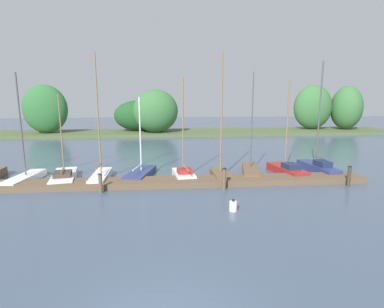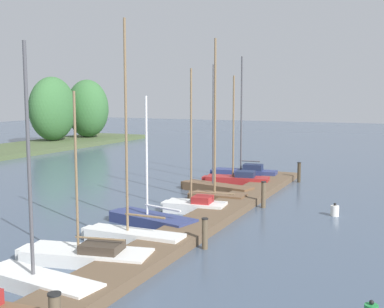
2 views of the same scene
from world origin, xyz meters
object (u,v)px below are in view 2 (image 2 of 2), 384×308
Objects in this scene: sailboat_1 at (36,278)px; sailboat_2 at (84,254)px; sailboat_9 at (244,172)px; sailboat_4 at (149,219)px; mooring_piling_2 at (263,194)px; mooring_piling_3 at (299,172)px; sailboat_7 at (214,187)px; sailboat_5 at (194,204)px; sailboat_6 at (216,193)px; channel_buoy_0 at (335,211)px; sailboat_8 at (236,179)px; mooring_piling_1 at (205,233)px; sailboat_3 at (130,233)px.

sailboat_1 reaches higher than sailboat_2.
sailboat_9 is (19.80, 0.66, 0.13)m from sailboat_1.
sailboat_4 is 6.09m from mooring_piling_2.
sailboat_2 is at bearing 170.26° from mooring_piling_3.
sailboat_4 is 7.64m from sailboat_7.
sailboat_5 is 10.19m from mooring_piling_3.
sailboat_5 is 0.84× the size of sailboat_9.
channel_buoy_0 is at bearing 174.18° from sailboat_6.
sailboat_1 is 0.88× the size of sailboat_9.
mooring_piling_3 is at bearing -111.18° from sailboat_2.
sailboat_4 is (7.28, 0.52, -0.05)m from sailboat_1.
sailboat_8 is 12.48m from mooring_piling_1.
sailboat_1 is 0.97× the size of sailboat_7.
sailboat_6 is 1.04× the size of sailboat_9.
mooring_piling_2 is at bearing -118.26° from sailboat_2.
sailboat_7 is 5.49× the size of mooring_piling_2.
channel_buoy_0 is (6.80, -3.40, -0.32)m from mooring_piling_1.
mooring_piling_2 is at bearing -111.18° from sailboat_4.
sailboat_5 is at bearing -91.80° from sailboat_4.
sailboat_1 is 6.14× the size of mooring_piling_1.
sailboat_2 is 0.84× the size of sailboat_5.
sailboat_7 is at bearing 67.83° from channel_buoy_0.
sailboat_3 is 2.60m from sailboat_4.
mooring_piling_1 is at bearing 179.81° from mooring_piling_3.
sailboat_2 is at bearing 81.44° from sailboat_5.
sailboat_7 reaches higher than channel_buoy_0.
sailboat_2 is at bearing 85.80° from sailboat_9.
sailboat_8 is 5.08× the size of mooring_piling_2.
sailboat_6 is 7.73m from mooring_piling_1.
sailboat_3 is 5.37m from sailboat_5.
sailboat_6 is at bearing 83.87° from mooring_piling_2.
sailboat_1 is at bearing 81.97° from sailboat_2.
sailboat_5 is 0.81× the size of sailboat_6.
sailboat_9 is (4.88, -0.04, 0.15)m from sailboat_7.
sailboat_7 is (12.56, 0.56, 0.01)m from sailboat_2.
mooring_piling_2 reaches higher than mooring_piling_1.
mooring_piling_2 is at bearing -0.31° from mooring_piling_1.
sailboat_7 is at bearing -98.88° from sailboat_2.
sailboat_1 is 4.77m from sailboat_3.
mooring_piling_1 is at bearing 95.60° from sailboat_8.
sailboat_8 is (12.61, 0.43, 0.01)m from sailboat_3.
sailboat_3 reaches higher than sailboat_1.
sailboat_8 is 4.13m from mooring_piling_3.
channel_buoy_0 is (-5.28, -6.56, -0.14)m from sailboat_8.
sailboat_8 is at bearing -82.51° from sailboat_1.
mooring_piling_2 is at bearing 86.01° from channel_buoy_0.
sailboat_3 is at bearing -107.35° from sailboat_2.
sailboat_8 reaches higher than sailboat_4.
sailboat_1 is 11.34× the size of channel_buoy_0.
sailboat_3 is 1.14× the size of sailboat_7.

